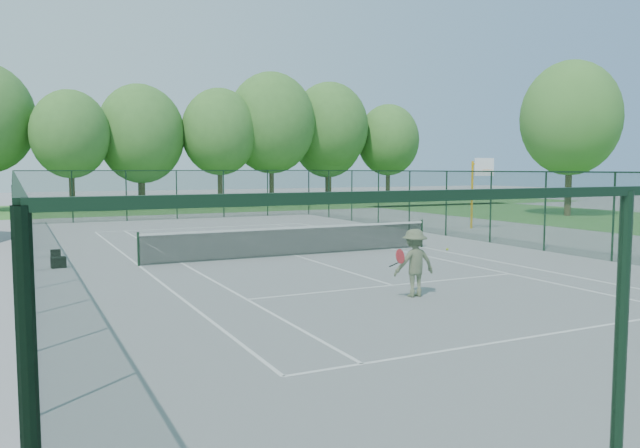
{
  "coord_description": "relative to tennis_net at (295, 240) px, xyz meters",
  "views": [
    {
      "loc": [
        -9.02,
        -20.32,
        3.12
      ],
      "look_at": [
        0.0,
        -2.0,
        1.3
      ],
      "focal_mm": 35.0,
      "sensor_mm": 36.0,
      "label": 1
    }
  ],
  "objects": [
    {
      "name": "tennis_player",
      "position": [
        -0.31,
        -7.84,
        0.25
      ],
      "size": [
        2.21,
        0.84,
        1.66
      ],
      "color": "#60674A",
      "rests_on": "ground"
    },
    {
      "name": "sports_bag_b",
      "position": [
        -7.77,
        3.43,
        -0.44
      ],
      "size": [
        0.35,
        0.22,
        0.27
      ],
      "primitive_type": "cube",
      "rotation": [
        0.0,
        0.0,
        -0.05
      ],
      "color": "black",
      "rests_on": "ground"
    },
    {
      "name": "tennis_net",
      "position": [
        0.0,
        0.0,
        0.0
      ],
      "size": [
        11.08,
        0.08,
        1.1
      ],
      "color": "black",
      "rests_on": "ground"
    },
    {
      "name": "grass_far",
      "position": [
        0.0,
        30.0,
        -0.57
      ],
      "size": [
        80.0,
        16.0,
        0.01
      ],
      "primitive_type": "cube",
      "color": "#3F7F31",
      "rests_on": "ground"
    },
    {
      "name": "sports_bag_a",
      "position": [
        -7.83,
        0.75,
        -0.4
      ],
      "size": [
        0.46,
        0.31,
        0.35
      ],
      "primitive_type": "cube",
      "rotation": [
        0.0,
        0.0,
        0.12
      ],
      "color": "black",
      "rests_on": "ground"
    },
    {
      "name": "basketball_goal",
      "position": [
        12.4,
        4.76,
        1.99
      ],
      "size": [
        1.2,
        1.43,
        3.65
      ],
      "color": "#CE950D",
      "rests_on": "ground"
    },
    {
      "name": "court_lines",
      "position": [
        0.0,
        0.0,
        -0.57
      ],
      "size": [
        11.05,
        23.85,
        0.01
      ],
      "color": "white",
      "rests_on": "ground"
    },
    {
      "name": "tree_side",
      "position": [
        23.77,
        9.27,
        5.81
      ],
      "size": [
        6.4,
        6.4,
        10.13
      ],
      "color": "#483824",
      "rests_on": "ground"
    },
    {
      "name": "tree_line_far",
      "position": [
        0.0,
        30.0,
        5.42
      ],
      "size": [
        39.4,
        6.4,
        9.7
      ],
      "color": "#483824",
      "rests_on": "ground"
    },
    {
      "name": "ground",
      "position": [
        0.0,
        0.0,
        -0.58
      ],
      "size": [
        140.0,
        140.0,
        0.0
      ],
      "primitive_type": "plane",
      "color": "gray",
      "rests_on": "ground"
    },
    {
      "name": "fence_enclosure",
      "position": [
        0.0,
        0.0,
        0.98
      ],
      "size": [
        18.05,
        36.05,
        3.02
      ],
      "color": "#18341F",
      "rests_on": "ground"
    }
  ]
}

